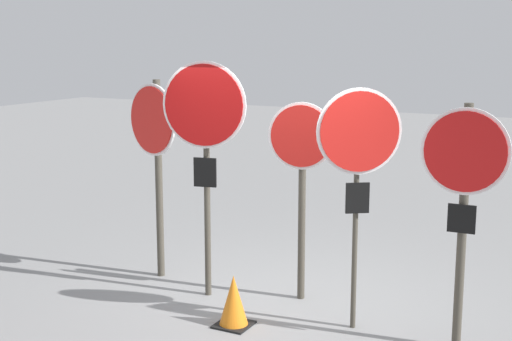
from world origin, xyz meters
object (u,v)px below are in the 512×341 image
stop_sign_4 (464,182)px  traffic_cone_0 (234,301)px  stop_sign_3 (359,148)px  stop_sign_0 (155,142)px  stop_sign_2 (301,162)px  stop_sign_1 (205,126)px

stop_sign_4 → traffic_cone_0: size_ratio=4.34×
stop_sign_3 → traffic_cone_0: size_ratio=4.54×
stop_sign_0 → traffic_cone_0: bearing=-11.9°
stop_sign_2 → stop_sign_1: bearing=-168.1°
stop_sign_3 → stop_sign_4: stop_sign_3 is taller
stop_sign_0 → stop_sign_3: 2.65m
stop_sign_1 → stop_sign_2: bearing=9.4°
stop_sign_0 → stop_sign_1: stop_sign_1 is taller
stop_sign_2 → stop_sign_0: bearing=172.7°
stop_sign_3 → traffic_cone_0: stop_sign_3 is taller
stop_sign_3 → stop_sign_2: bearing=113.5°
stop_sign_1 → stop_sign_3: bearing=-15.9°
stop_sign_2 → traffic_cone_0: bearing=-116.7°
stop_sign_2 → stop_sign_4: stop_sign_4 is taller
stop_sign_0 → stop_sign_4: 3.61m
stop_sign_1 → stop_sign_4: bearing=-15.1°
stop_sign_4 → traffic_cone_0: bearing=-169.7°
traffic_cone_0 → stop_sign_0: bearing=150.1°
stop_sign_2 → stop_sign_3: stop_sign_3 is taller
stop_sign_1 → stop_sign_0: bearing=148.6°
stop_sign_1 → stop_sign_4: 2.75m
traffic_cone_0 → stop_sign_2: bearing=73.2°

